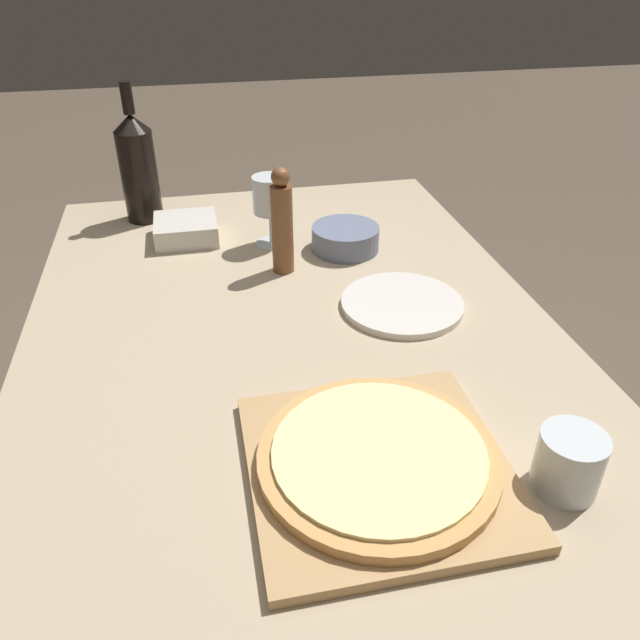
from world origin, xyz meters
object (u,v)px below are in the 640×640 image
object	(u,v)px
pepper_mill	(282,223)
small_bowl	(345,238)
wine_bottle	(138,167)
wine_glass	(269,198)
pizza	(378,456)

from	to	relation	value
pepper_mill	small_bowl	distance (m)	0.19
wine_bottle	small_bowl	distance (m)	0.55
wine_glass	small_bowl	size ratio (longest dim) A/B	1.07
wine_bottle	pizza	bearing A→B (deg)	-70.88
pepper_mill	small_bowl	xyz separation A→B (m)	(0.16, 0.07, -0.08)
pizza	wine_bottle	world-z (taller)	wine_bottle
pizza	small_bowl	world-z (taller)	small_bowl
pizza	wine_bottle	size ratio (longest dim) A/B	0.98
pizza	wine_bottle	bearing A→B (deg)	109.12
wine_bottle	small_bowl	world-z (taller)	wine_bottle
pizza	wine_glass	distance (m)	0.76
pizza	small_bowl	bearing A→B (deg)	79.88
pepper_mill	small_bowl	size ratio (longest dim) A/B	1.49
wine_bottle	pepper_mill	bearing A→B (deg)	-49.44
wine_bottle	pepper_mill	size ratio (longest dim) A/B	1.46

